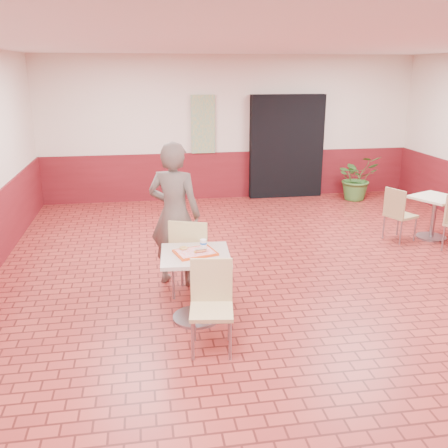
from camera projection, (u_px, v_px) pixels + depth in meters
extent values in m
cube|color=maroon|center=(300.00, 293.00, 6.31)|extent=(8.00, 10.00, 0.01)
cube|color=white|center=(312.00, 41.00, 5.41)|extent=(8.00, 10.00, 0.01)
cube|color=beige|center=(231.00, 128.00, 10.57)|extent=(8.00, 0.01, 3.00)
cube|color=maroon|center=(231.00, 175.00, 10.85)|extent=(8.00, 0.04, 1.00)
cube|color=black|center=(286.00, 147.00, 10.76)|extent=(1.60, 0.22, 2.20)
cube|color=gray|center=(203.00, 124.00, 10.39)|extent=(0.50, 0.03, 1.20)
cube|color=#B8A494|center=(195.00, 255.00, 5.44)|extent=(0.74, 0.74, 0.04)
cylinder|color=gray|center=(196.00, 288.00, 5.56)|extent=(0.08, 0.08, 0.74)
cylinder|color=gray|center=(196.00, 317.00, 5.67)|extent=(0.54, 0.54, 0.03)
cube|color=tan|center=(211.00, 311.00, 4.90)|extent=(0.48, 0.48, 0.04)
cube|color=tan|center=(211.00, 280.00, 5.01)|extent=(0.42, 0.09, 0.46)
cylinder|color=gray|center=(193.00, 341.00, 4.80)|extent=(0.03, 0.03, 0.41)
cylinder|color=gray|center=(230.00, 341.00, 4.80)|extent=(0.03, 0.03, 0.41)
cylinder|color=gray|center=(194.00, 323.00, 5.14)|extent=(0.03, 0.03, 0.41)
cylinder|color=gray|center=(229.00, 323.00, 5.15)|extent=(0.03, 0.03, 0.41)
cube|color=#CFBF7C|center=(193.00, 258.00, 6.16)|extent=(0.60, 0.60, 0.04)
cube|color=#CFBF7C|center=(188.00, 243.00, 5.88)|extent=(0.45, 0.19, 0.51)
cylinder|color=gray|center=(212.00, 272.00, 6.38)|extent=(0.03, 0.03, 0.45)
cylinder|color=gray|center=(182.00, 270.00, 6.45)|extent=(0.03, 0.03, 0.45)
cylinder|color=gray|center=(205.00, 284.00, 6.01)|extent=(0.03, 0.03, 0.45)
cylinder|color=gray|center=(173.00, 282.00, 6.08)|extent=(0.03, 0.03, 0.45)
imported|color=brown|center=(175.00, 215.00, 6.35)|extent=(0.80, 0.68, 1.87)
cube|color=red|center=(195.00, 253.00, 5.43)|extent=(0.43, 0.33, 0.02)
cube|color=#E18585|center=(195.00, 252.00, 5.43)|extent=(0.38, 0.28, 0.00)
torus|color=#BD9345|center=(184.00, 248.00, 5.49)|extent=(0.11, 0.11, 0.03)
ellipsoid|color=#C8683A|center=(201.00, 250.00, 5.40)|extent=(0.15, 0.09, 0.04)
cube|color=beige|center=(201.00, 249.00, 5.40)|extent=(0.13, 0.08, 0.01)
ellipsoid|color=#B07C18|center=(195.00, 252.00, 5.39)|extent=(0.03, 0.03, 0.02)
cylinder|color=white|center=(203.00, 244.00, 5.53)|extent=(0.07, 0.07, 0.09)
cylinder|color=blue|center=(203.00, 243.00, 5.53)|extent=(0.08, 0.08, 0.02)
cube|color=beige|center=(436.00, 198.00, 8.16)|extent=(0.67, 0.67, 0.04)
cylinder|color=gray|center=(433.00, 219.00, 8.27)|extent=(0.07, 0.07, 0.67)
cylinder|color=gray|center=(431.00, 237.00, 8.36)|extent=(0.48, 0.48, 0.03)
cube|color=tan|center=(401.00, 216.00, 8.15)|extent=(0.53, 0.53, 0.04)
cube|color=tan|center=(395.00, 203.00, 7.99)|extent=(0.18, 0.39, 0.45)
cylinder|color=gray|center=(415.00, 229.00, 8.16)|extent=(0.03, 0.03, 0.40)
cylinder|color=gray|center=(398.00, 224.00, 8.45)|extent=(0.03, 0.03, 0.40)
cylinder|color=gray|center=(401.00, 233.00, 7.99)|extent=(0.03, 0.03, 0.40)
cylinder|color=gray|center=(384.00, 227.00, 8.27)|extent=(0.03, 0.03, 0.40)
cylinder|color=gray|center=(443.00, 238.00, 7.72)|extent=(0.03, 0.03, 0.40)
imported|color=#3D712D|center=(357.00, 178.00, 10.66)|extent=(0.98, 0.89, 0.97)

